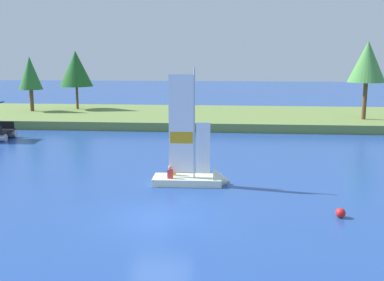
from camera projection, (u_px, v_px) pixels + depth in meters
ground_plane at (161, 219)px, 19.04m from camera, size 200.00×200.00×0.00m
shore_bank at (204, 117)px, 47.31m from camera, size 80.00×14.60×0.78m
shoreline_tree_midleft at (30, 73)px, 48.23m from camera, size 2.46×2.46×5.75m
shoreline_tree_centre at (76, 69)px, 50.05m from camera, size 3.60×3.60×6.35m
shoreline_tree_midright at (367, 62)px, 41.81m from camera, size 3.38×3.38×7.18m
sailboat at (201, 176)px, 24.11m from camera, size 4.09×1.63×6.58m
channel_buoy at (341, 213)px, 19.17m from camera, size 0.41×0.41×0.41m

